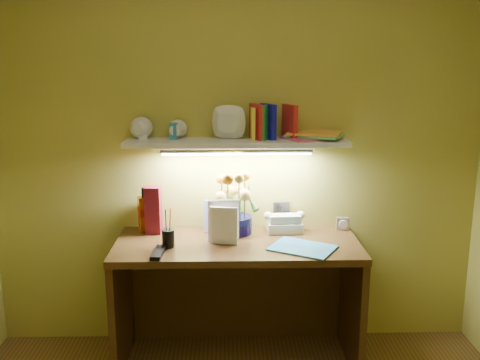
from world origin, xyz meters
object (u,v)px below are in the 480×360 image
object	(u,v)px
desk_clock	(343,224)
whisky_bottle	(144,209)
desk	(237,302)
flower_bouquet	(235,204)
telephone	(284,221)

from	to	relation	value
desk_clock	whisky_bottle	xyz separation A→B (m)	(-1.21, 0.03, 0.09)
desk	desk_clock	distance (m)	0.80
flower_bouquet	telephone	xyz separation A→B (m)	(0.30, 0.02, -0.12)
telephone	desk_clock	distance (m)	0.37
flower_bouquet	desk	bearing A→B (deg)	-85.97
telephone	desk_clock	size ratio (longest dim) A/B	2.71
telephone	whisky_bottle	size ratio (longest dim) A/B	0.78
flower_bouquet	whisky_bottle	distance (m)	0.56
telephone	desk_clock	bearing A→B (deg)	0.88
desk_clock	flower_bouquet	bearing A→B (deg)	-171.86
flower_bouquet	telephone	bearing A→B (deg)	3.73
flower_bouquet	desk_clock	size ratio (longest dim) A/B	4.73
flower_bouquet	desk_clock	distance (m)	0.68
desk	desk_clock	size ratio (longest dim) A/B	18.24
desk	desk_clock	world-z (taller)	desk_clock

